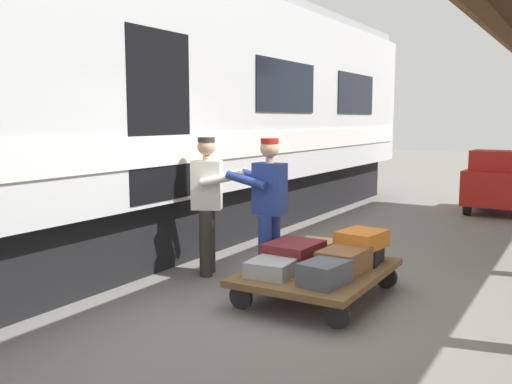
% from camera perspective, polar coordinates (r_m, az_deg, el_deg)
% --- Properties ---
extents(ground_plane, '(60.00, 60.00, 0.00)m').
position_cam_1_polar(ground_plane, '(5.86, 8.19, -11.80)').
color(ground_plane, slate).
extents(train_car, '(3.02, 18.18, 4.00)m').
position_cam_1_polar(train_car, '(7.77, -18.24, 8.07)').
color(train_car, silver).
rests_on(train_car, ground_plane).
extents(luggage_cart, '(1.31, 1.82, 0.32)m').
position_cam_1_polar(luggage_cart, '(6.14, 6.32, -8.16)').
color(luggage_cart, brown).
rests_on(luggage_cart, ground_plane).
extents(suitcase_slate_roller, '(0.42, 0.54, 0.23)m').
position_cam_1_polar(suitcase_slate_roller, '(5.54, 6.99, -8.17)').
color(suitcase_slate_roller, '#4C515B').
rests_on(suitcase_slate_roller, luggage_cart).
extents(suitcase_brown_leather, '(0.45, 0.60, 0.25)m').
position_cam_1_polar(suitcase_brown_leather, '(5.99, 8.93, -6.93)').
color(suitcase_brown_leather, brown).
rests_on(suitcase_brown_leather, luggage_cart).
extents(suitcase_tan_vintage, '(0.46, 0.61, 0.17)m').
position_cam_1_polar(suitcase_tan_vintage, '(6.67, 5.80, -5.75)').
color(suitcase_tan_vintage, tan).
rests_on(suitcase_tan_vintage, luggage_cart).
extents(suitcase_maroon_trunk, '(0.54, 0.63, 0.26)m').
position_cam_1_polar(suitcase_maroon_trunk, '(6.22, 3.85, -6.26)').
color(suitcase_maroon_trunk, maroon).
rests_on(suitcase_maroon_trunk, luggage_cart).
extents(suitcase_gray_aluminum, '(0.47, 0.49, 0.16)m').
position_cam_1_polar(suitcase_gray_aluminum, '(5.80, 1.60, -7.72)').
color(suitcase_gray_aluminum, '#9EA0A5').
rests_on(suitcase_gray_aluminum, luggage_cart).
extents(suitcase_black_hardshell, '(0.48, 0.49, 0.17)m').
position_cam_1_polar(suitcase_black_hardshell, '(6.45, 10.59, -6.25)').
color(suitcase_black_hardshell, black).
rests_on(suitcase_black_hardshell, luggage_cart).
extents(suitcase_orange_carryall, '(0.50, 0.58, 0.19)m').
position_cam_1_polar(suitcase_orange_carryall, '(6.38, 10.69, -4.72)').
color(suitcase_orange_carryall, '#CC6B23').
rests_on(suitcase_orange_carryall, suitcase_black_hardshell).
extents(porter_in_overalls, '(0.67, 0.43, 1.70)m').
position_cam_1_polar(porter_in_overalls, '(6.54, 1.23, -1.35)').
color(porter_in_overalls, navy).
rests_on(porter_in_overalls, ground_plane).
extents(porter_by_door, '(0.74, 0.60, 1.70)m').
position_cam_1_polar(porter_by_door, '(6.91, -4.84, -0.89)').
color(porter_by_door, '#332D28').
rests_on(porter_by_door, ground_plane).
extents(baggage_tug, '(1.15, 1.73, 1.30)m').
position_cam_1_polar(baggage_tug, '(12.49, 23.23, 0.86)').
color(baggage_tug, '#B21E19').
rests_on(baggage_tug, ground_plane).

